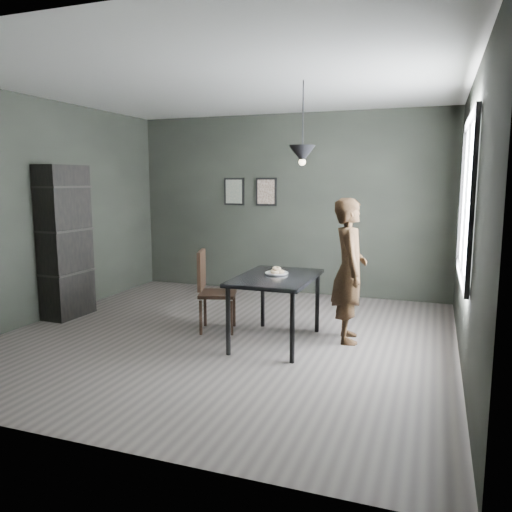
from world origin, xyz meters
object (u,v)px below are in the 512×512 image
(white_plate, at_px, (277,274))
(pendant_lamp, at_px, (302,154))
(shelf_unit, at_px, (65,242))
(woman, at_px, (349,270))
(cafe_table, at_px, (276,283))
(wood_chair, at_px, (210,285))

(white_plate, relative_size, pendant_lamp, 0.27)
(white_plate, relative_size, shelf_unit, 0.12)
(white_plate, relative_size, woman, 0.14)
(cafe_table, xyz_separation_m, white_plate, (-0.02, 0.10, 0.08))
(white_plate, distance_m, wood_chair, 0.87)
(woman, relative_size, wood_chair, 1.65)
(cafe_table, height_order, pendant_lamp, pendant_lamp)
(shelf_unit, bearing_deg, wood_chair, 3.68)
(white_plate, bearing_deg, woman, 18.47)
(cafe_table, distance_m, pendant_lamp, 1.41)
(woman, bearing_deg, white_plate, 94.45)
(cafe_table, relative_size, shelf_unit, 0.61)
(pendant_lamp, bearing_deg, shelf_unit, 179.69)
(white_plate, bearing_deg, shelf_unit, 179.68)
(woman, distance_m, pendant_lamp, 1.37)
(cafe_table, distance_m, white_plate, 0.13)
(cafe_table, height_order, wood_chair, wood_chair)
(cafe_table, relative_size, wood_chair, 1.25)
(white_plate, xyz_separation_m, wood_chair, (-0.84, 0.07, -0.21))
(cafe_table, xyz_separation_m, shelf_unit, (-2.92, 0.12, 0.32))
(cafe_table, distance_m, shelf_unit, 2.94)
(cafe_table, bearing_deg, pendant_lamp, 21.80)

